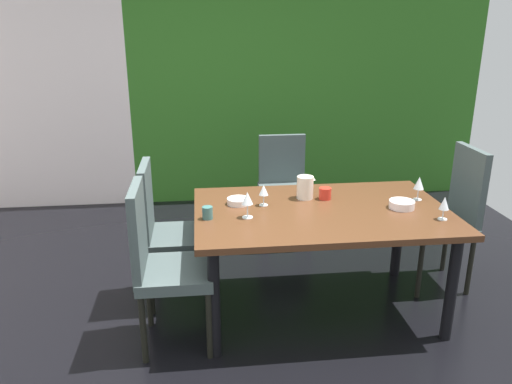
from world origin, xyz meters
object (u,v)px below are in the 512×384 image
(wine_glass_east, at_px, (419,184))
(wine_glass_near_window, at_px, (444,204))
(chair_left_near, at_px, (160,259))
(wine_glass_west, at_px, (264,191))
(serving_bowl_front, at_px, (402,204))
(dining_table, at_px, (321,221))
(wine_glass_corner, at_px, (247,199))
(chair_left_far, at_px, (165,226))
(serving_bowl_north, at_px, (238,201))
(chair_head_far, at_px, (284,182))
(cup_south, at_px, (325,193))
(pitcher_rear, at_px, (305,187))
(cup_center, at_px, (207,213))
(chair_right_far, at_px, (450,212))

(wine_glass_east, xyz_separation_m, wine_glass_near_window, (0.00, -0.36, -0.01))
(chair_left_near, height_order, wine_glass_west, chair_left_near)
(wine_glass_east, height_order, serving_bowl_front, wine_glass_east)
(dining_table, height_order, wine_glass_corner, wine_glass_corner)
(chair_left_far, bearing_deg, wine_glass_west, 77.91)
(serving_bowl_north, bearing_deg, chair_head_far, 65.10)
(serving_bowl_front, bearing_deg, cup_south, 152.85)
(chair_left_far, xyz_separation_m, wine_glass_near_window, (1.73, -0.52, 0.28))
(dining_table, bearing_deg, wine_glass_corner, -169.82)
(cup_south, bearing_deg, dining_table, -109.76)
(serving_bowl_front, distance_m, pitcher_rear, 0.65)
(chair_left_near, relative_size, wine_glass_corner, 6.12)
(wine_glass_near_window, distance_m, serving_bowl_front, 0.29)
(wine_glass_near_window, xyz_separation_m, cup_south, (-0.63, 0.45, -0.06))
(wine_glass_east, height_order, cup_center, wine_glass_east)
(cup_south, bearing_deg, cup_center, -161.27)
(chair_left_far, xyz_separation_m, chair_head_far, (0.99, 0.96, -0.02))
(wine_glass_near_window, xyz_separation_m, serving_bowl_front, (-0.17, 0.22, -0.08))
(wine_glass_east, bearing_deg, serving_bowl_front, -139.93)
(chair_left_near, xyz_separation_m, wine_glass_corner, (0.54, 0.17, 0.30))
(dining_table, relative_size, chair_left_near, 1.61)
(wine_glass_corner, height_order, wine_glass_near_window, wine_glass_corner)
(chair_right_far, relative_size, serving_bowl_front, 6.41)
(chair_left_near, xyz_separation_m, cup_south, (1.10, 0.45, 0.21))
(dining_table, relative_size, pitcher_rear, 10.40)
(wine_glass_east, xyz_separation_m, serving_bowl_front, (-0.17, -0.14, -0.09))
(chair_right_far, height_order, wine_glass_west, chair_right_far)
(chair_left_far, relative_size, chair_left_near, 0.98)
(chair_right_far, bearing_deg, wine_glass_east, 114.58)
(chair_head_far, height_order, pitcher_rear, chair_head_far)
(wine_glass_corner, relative_size, cup_center, 2.12)
(wine_glass_west, xyz_separation_m, wine_glass_corner, (-0.13, -0.21, 0.02))
(chair_head_far, bearing_deg, pitcher_rear, 88.59)
(dining_table, height_order, cup_south, cup_south)
(chair_right_far, distance_m, wine_glass_corner, 1.60)
(wine_glass_east, bearing_deg, chair_left_near, -168.07)
(chair_head_far, bearing_deg, wine_glass_corner, 70.82)
(serving_bowl_north, bearing_deg, cup_center, -131.07)
(chair_head_far, relative_size, serving_bowl_north, 6.31)
(cup_center, height_order, pitcher_rear, pitcher_rear)
(chair_left_far, xyz_separation_m, serving_bowl_front, (1.56, -0.30, 0.21))
(wine_glass_east, xyz_separation_m, cup_south, (-0.63, 0.09, -0.08))
(chair_left_far, relative_size, chair_head_far, 1.06)
(chair_left_near, height_order, serving_bowl_north, chair_left_near)
(chair_head_far, distance_m, serving_bowl_north, 1.19)
(wine_glass_west, relative_size, serving_bowl_north, 0.95)
(chair_right_far, bearing_deg, wine_glass_west, 95.79)
(dining_table, distance_m, cup_center, 0.76)
(chair_left_far, bearing_deg, wine_glass_east, 84.89)
(chair_head_far, relative_size, wine_glass_west, 6.62)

